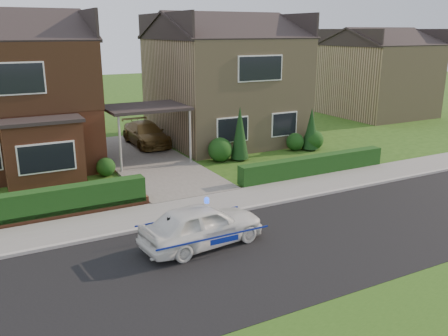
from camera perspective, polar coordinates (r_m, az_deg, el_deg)
ground at (r=14.29m, az=5.57°, el=-9.72°), size 120.00×120.00×0.00m
road at (r=14.29m, az=5.57°, el=-9.72°), size 60.00×6.00×0.02m
kerb at (r=16.67m, az=-0.20°, el=-5.52°), size 60.00×0.16×0.12m
sidewalk at (r=17.55m, az=-1.80°, el=-4.42°), size 60.00×2.00×0.10m
driveway at (r=23.65m, az=-9.18°, el=0.87°), size 3.80×12.00×0.12m
house_left at (r=24.73m, az=-24.80°, el=9.13°), size 7.50×9.53×7.25m
house_right at (r=27.99m, az=-0.09°, el=10.95°), size 7.50×8.06×7.25m
carport_link at (r=23.06m, az=-9.43°, el=7.08°), size 3.80×3.00×2.77m
dwarf_wall at (r=17.13m, az=-21.46°, el=-5.66°), size 7.70×0.25×0.36m
hedge_left at (r=17.33m, az=-21.46°, el=-6.04°), size 7.50×0.55×0.90m
hedge_right at (r=21.54m, az=10.69°, el=-0.89°), size 7.50×0.55×0.80m
shrub_left_mid at (r=20.97m, az=-18.10°, el=-0.02°), size 1.32×1.32×1.32m
shrub_left_near at (r=21.62m, az=-14.03°, el=0.12°), size 0.84×0.84×0.84m
shrub_right_near at (r=23.28m, az=-0.48°, el=2.22°), size 1.20×1.20×1.20m
shrub_right_mid at (r=25.77m, az=8.55°, el=3.14°), size 0.96×0.96×0.96m
shrub_right_far at (r=26.13m, az=10.71°, el=3.34°), size 1.08×1.08×1.08m
conifer_a at (r=23.42m, az=1.92°, el=4.05°), size 0.90×0.90×2.60m
conifer_b at (r=25.89m, az=10.43°, el=4.51°), size 0.90×0.90×2.20m
neighbour_right at (r=38.25m, az=17.89°, el=10.00°), size 6.50×7.00×5.20m
police_car at (r=14.23m, az=-2.66°, el=-6.90°), size 3.50×3.95×1.46m
driveway_car at (r=26.63m, az=-9.37°, el=4.09°), size 1.76×4.27×1.24m
potted_plant_b at (r=17.67m, az=-24.81°, el=-4.73°), size 0.52×0.51×0.74m
potted_plant_c at (r=18.55m, az=-15.23°, el=-2.76°), size 0.52×0.52×0.77m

